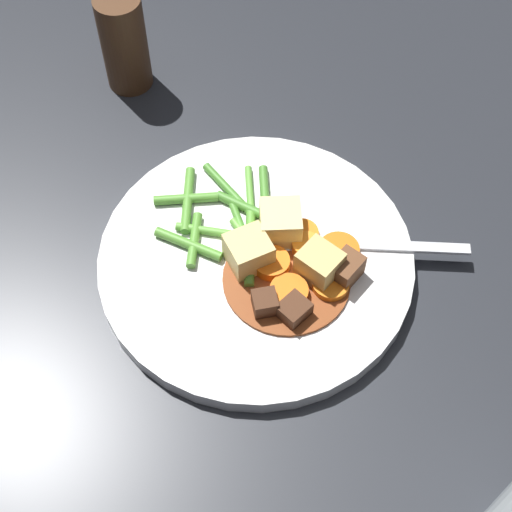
# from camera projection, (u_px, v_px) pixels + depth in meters

# --- Properties ---
(ground_plane) EXTENTS (3.00, 3.00, 0.00)m
(ground_plane) POSITION_uv_depth(u_px,v_px,m) (256.00, 266.00, 0.69)
(ground_plane) COLOR #26282D
(dinner_plate) EXTENTS (0.27, 0.27, 0.02)m
(dinner_plate) POSITION_uv_depth(u_px,v_px,m) (256.00, 261.00, 0.68)
(dinner_plate) COLOR white
(dinner_plate) RESTS_ON ground_plane
(stew_sauce) EXTENTS (0.11, 0.11, 0.00)m
(stew_sauce) POSITION_uv_depth(u_px,v_px,m) (289.00, 277.00, 0.66)
(stew_sauce) COLOR brown
(stew_sauce) RESTS_ON dinner_plate
(carrot_slice_0) EXTENTS (0.04, 0.04, 0.01)m
(carrot_slice_0) POSITION_uv_depth(u_px,v_px,m) (330.00, 285.00, 0.65)
(carrot_slice_0) COLOR orange
(carrot_slice_0) RESTS_ON dinner_plate
(carrot_slice_1) EXTENTS (0.04, 0.04, 0.01)m
(carrot_slice_1) POSITION_uv_depth(u_px,v_px,m) (302.00, 235.00, 0.68)
(carrot_slice_1) COLOR orange
(carrot_slice_1) RESTS_ON dinner_plate
(carrot_slice_2) EXTENTS (0.05, 0.05, 0.01)m
(carrot_slice_2) POSITION_uv_depth(u_px,v_px,m) (289.00, 293.00, 0.65)
(carrot_slice_2) COLOR orange
(carrot_slice_2) RESTS_ON dinner_plate
(carrot_slice_3) EXTENTS (0.03, 0.03, 0.01)m
(carrot_slice_3) POSITION_uv_depth(u_px,v_px,m) (306.00, 247.00, 0.67)
(carrot_slice_3) COLOR orange
(carrot_slice_3) RESTS_ON dinner_plate
(carrot_slice_4) EXTENTS (0.04, 0.04, 0.01)m
(carrot_slice_4) POSITION_uv_depth(u_px,v_px,m) (274.00, 262.00, 0.66)
(carrot_slice_4) COLOR orange
(carrot_slice_4) RESTS_ON dinner_plate
(carrot_slice_5) EXTENTS (0.05, 0.05, 0.01)m
(carrot_slice_5) POSITION_uv_depth(u_px,v_px,m) (339.00, 251.00, 0.67)
(carrot_slice_5) COLOR orange
(carrot_slice_5) RESTS_ON dinner_plate
(potato_chunk_0) EXTENTS (0.04, 0.04, 0.03)m
(potato_chunk_0) POSITION_uv_depth(u_px,v_px,m) (248.00, 252.00, 0.66)
(potato_chunk_0) COLOR #E5CC7A
(potato_chunk_0) RESTS_ON dinner_plate
(potato_chunk_1) EXTENTS (0.05, 0.05, 0.03)m
(potato_chunk_1) POSITION_uv_depth(u_px,v_px,m) (285.00, 227.00, 0.67)
(potato_chunk_1) COLOR #EAD68C
(potato_chunk_1) RESTS_ON dinner_plate
(potato_chunk_2) EXTENTS (0.03, 0.03, 0.03)m
(potato_chunk_2) POSITION_uv_depth(u_px,v_px,m) (319.00, 265.00, 0.65)
(potato_chunk_2) COLOR #DBBC6B
(potato_chunk_2) RESTS_ON dinner_plate
(meat_chunk_0) EXTENTS (0.02, 0.03, 0.02)m
(meat_chunk_0) POSITION_uv_depth(u_px,v_px,m) (294.00, 310.00, 0.63)
(meat_chunk_0) COLOR #4C2B19
(meat_chunk_0) RESTS_ON dinner_plate
(meat_chunk_1) EXTENTS (0.03, 0.03, 0.02)m
(meat_chunk_1) POSITION_uv_depth(u_px,v_px,m) (265.00, 303.00, 0.64)
(meat_chunk_1) COLOR #4C2B19
(meat_chunk_1) RESTS_ON dinner_plate
(meat_chunk_2) EXTENTS (0.02, 0.03, 0.02)m
(meat_chunk_2) POSITION_uv_depth(u_px,v_px,m) (346.00, 269.00, 0.65)
(meat_chunk_2) COLOR brown
(meat_chunk_2) RESTS_ON dinner_plate
(green_bean_0) EXTENTS (0.07, 0.02, 0.01)m
(green_bean_0) POSITION_uv_depth(u_px,v_px,m) (228.00, 189.00, 0.71)
(green_bean_0) COLOR #4C8E33
(green_bean_0) RESTS_ON dinner_plate
(green_bean_1) EXTENTS (0.07, 0.06, 0.01)m
(green_bean_1) POSITION_uv_depth(u_px,v_px,m) (265.00, 204.00, 0.70)
(green_bean_1) COLOR #4C8E33
(green_bean_1) RESTS_ON dinner_plate
(green_bean_2) EXTENTS (0.06, 0.03, 0.01)m
(green_bean_2) POSITION_uv_depth(u_px,v_px,m) (189.00, 244.00, 0.67)
(green_bean_2) COLOR #599E38
(green_bean_2) RESTS_ON dinner_plate
(green_bean_3) EXTENTS (0.05, 0.06, 0.01)m
(green_bean_3) POSITION_uv_depth(u_px,v_px,m) (189.00, 199.00, 0.70)
(green_bean_3) COLOR #599E38
(green_bean_3) RESTS_ON dinner_plate
(green_bean_4) EXTENTS (0.08, 0.03, 0.01)m
(green_bean_4) POSITION_uv_depth(u_px,v_px,m) (257.00, 212.00, 0.69)
(green_bean_4) COLOR #4C8E33
(green_bean_4) RESTS_ON dinner_plate
(green_bean_5) EXTENTS (0.06, 0.06, 0.01)m
(green_bean_5) POSITION_uv_depth(u_px,v_px,m) (247.00, 252.00, 0.67)
(green_bean_5) COLOR #599E38
(green_bean_5) RESTS_ON dinner_plate
(green_bean_6) EXTENTS (0.05, 0.05, 0.01)m
(green_bean_6) POSITION_uv_depth(u_px,v_px,m) (188.00, 197.00, 0.70)
(green_bean_6) COLOR #599E38
(green_bean_6) RESTS_ON dinner_plate
(green_bean_7) EXTENTS (0.07, 0.06, 0.01)m
(green_bean_7) POSITION_uv_depth(u_px,v_px,m) (251.00, 204.00, 0.70)
(green_bean_7) COLOR #66AD42
(green_bean_7) RESTS_ON dinner_plate
(green_bean_8) EXTENTS (0.04, 0.05, 0.01)m
(green_bean_8) POSITION_uv_depth(u_px,v_px,m) (194.00, 240.00, 0.68)
(green_bean_8) COLOR #599E38
(green_bean_8) RESTS_ON dinner_plate
(green_bean_9) EXTENTS (0.05, 0.02, 0.01)m
(green_bean_9) POSITION_uv_depth(u_px,v_px,m) (248.00, 240.00, 0.68)
(green_bean_9) COLOR #66AD42
(green_bean_9) RESTS_ON dinner_plate
(green_bean_10) EXTENTS (0.07, 0.05, 0.01)m
(green_bean_10) POSITION_uv_depth(u_px,v_px,m) (219.00, 233.00, 0.68)
(green_bean_10) COLOR #66AD42
(green_bean_10) RESTS_ON dinner_plate
(green_bean_11) EXTENTS (0.06, 0.04, 0.01)m
(green_bean_11) POSITION_uv_depth(u_px,v_px,m) (240.00, 225.00, 0.69)
(green_bean_11) COLOR #4C8E33
(green_bean_11) RESTS_ON dinner_plate
(fork) EXTENTS (0.14, 0.12, 0.00)m
(fork) POSITION_uv_depth(u_px,v_px,m) (362.00, 245.00, 0.68)
(fork) COLOR silver
(fork) RESTS_ON dinner_plate
(pepper_mill) EXTENTS (0.05, 0.05, 0.10)m
(pepper_mill) POSITION_uv_depth(u_px,v_px,m) (124.00, 42.00, 0.77)
(pepper_mill) COLOR #4C2D19
(pepper_mill) RESTS_ON ground_plane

